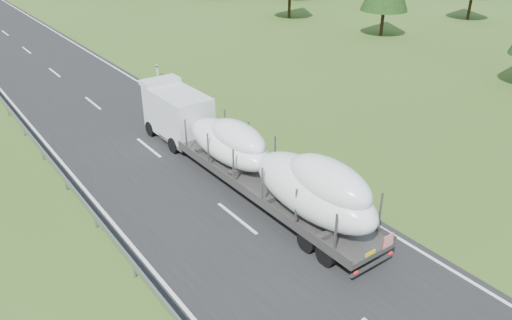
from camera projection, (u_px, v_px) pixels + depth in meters
boat_truck at (250, 154)px, 23.56m from camera, size 2.64×17.57×3.68m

